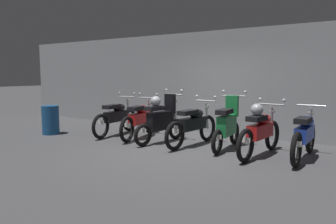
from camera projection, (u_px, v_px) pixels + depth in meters
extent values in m
plane|color=#424244|center=(179.00, 151.00, 6.88)|extent=(80.00, 80.00, 0.00)
cube|color=gray|center=(225.00, 83.00, 8.80)|extent=(16.00, 0.30, 2.85)
torus|color=black|center=(129.00, 120.00, 9.28)|extent=(0.15, 0.66, 0.65)
torus|color=black|center=(101.00, 126.00, 8.13)|extent=(0.15, 0.66, 0.65)
cube|color=black|center=(116.00, 116.00, 8.68)|extent=(0.30, 0.85, 0.28)
ellipsoid|color=black|center=(119.00, 108.00, 8.79)|extent=(0.30, 0.46, 0.22)
cube|color=black|center=(112.00, 107.00, 8.49)|extent=(0.29, 0.54, 0.10)
cylinder|color=#B7BABF|center=(127.00, 97.00, 9.10)|extent=(0.56, 0.09, 0.04)
sphere|color=#B7BABF|center=(120.00, 93.00, 9.21)|extent=(0.07, 0.07, 0.07)
sphere|color=#B7BABF|center=(135.00, 94.00, 8.97)|extent=(0.07, 0.07, 0.07)
cylinder|color=#B7BABF|center=(128.00, 109.00, 9.19)|extent=(0.07, 0.16, 0.65)
sphere|color=silver|center=(128.00, 102.00, 9.17)|extent=(0.12, 0.12, 0.12)
cube|color=white|center=(101.00, 122.00, 8.14)|extent=(0.16, 0.03, 0.10)
torus|color=black|center=(150.00, 122.00, 8.88)|extent=(0.21, 0.66, 0.65)
torus|color=black|center=(127.00, 129.00, 7.68)|extent=(0.21, 0.66, 0.65)
cube|color=red|center=(139.00, 118.00, 8.26)|extent=(0.37, 0.86, 0.28)
ellipsoid|color=red|center=(142.00, 109.00, 8.38)|extent=(0.34, 0.48, 0.22)
cube|color=black|center=(136.00, 108.00, 8.06)|extent=(0.33, 0.55, 0.10)
cylinder|color=#B7BABF|center=(148.00, 98.00, 8.70)|extent=(0.56, 0.14, 0.04)
sphere|color=#B7BABF|center=(140.00, 94.00, 8.79)|extent=(0.07, 0.07, 0.07)
sphere|color=#B7BABF|center=(157.00, 94.00, 8.59)|extent=(0.07, 0.07, 0.07)
cylinder|color=#B7BABF|center=(149.00, 111.00, 8.79)|extent=(0.08, 0.17, 0.65)
sphere|color=silver|center=(149.00, 103.00, 8.77)|extent=(0.12, 0.12, 0.12)
cube|color=white|center=(127.00, 125.00, 7.70)|extent=(0.16, 0.04, 0.10)
torus|color=black|center=(176.00, 129.00, 8.10)|extent=(0.18, 0.54, 0.53)
torus|color=black|center=(143.00, 135.00, 7.27)|extent=(0.18, 0.54, 0.53)
cube|color=black|center=(160.00, 121.00, 7.65)|extent=(0.35, 0.76, 0.44)
cube|color=black|center=(170.00, 103.00, 7.86)|extent=(0.30, 0.17, 0.48)
cube|color=black|center=(156.00, 108.00, 7.50)|extent=(0.33, 0.55, 0.10)
cylinder|color=#B7BABF|center=(174.00, 94.00, 7.93)|extent=(0.56, 0.13, 0.04)
sphere|color=#B7BABF|center=(166.00, 90.00, 8.10)|extent=(0.07, 0.07, 0.07)
sphere|color=#B7BABF|center=(182.00, 91.00, 7.75)|extent=(0.07, 0.07, 0.07)
cylinder|color=#B7BABF|center=(175.00, 113.00, 8.02)|extent=(0.08, 0.16, 0.85)
sphere|color=silver|center=(175.00, 100.00, 7.98)|extent=(0.12, 0.12, 0.12)
cube|color=white|center=(144.00, 131.00, 7.27)|extent=(0.16, 0.04, 0.10)
sphere|color=#9EA0A8|center=(156.00, 101.00, 7.48)|extent=(0.24, 0.24, 0.24)
torus|color=black|center=(208.00, 128.00, 7.86)|extent=(0.17, 0.66, 0.65)
torus|color=black|center=(175.00, 136.00, 6.87)|extent=(0.17, 0.66, 0.65)
cube|color=black|center=(192.00, 124.00, 7.34)|extent=(0.32, 0.85, 0.28)
ellipsoid|color=black|center=(196.00, 114.00, 7.43)|extent=(0.31, 0.47, 0.22)
cube|color=black|center=(188.00, 112.00, 7.17)|extent=(0.30, 0.55, 0.10)
cylinder|color=#B7BABF|center=(206.00, 101.00, 7.70)|extent=(0.56, 0.11, 0.04)
sphere|color=#B7BABF|center=(197.00, 96.00, 7.85)|extent=(0.07, 0.07, 0.07)
sphere|color=#B7BABF|center=(215.00, 97.00, 7.52)|extent=(0.07, 0.07, 0.07)
cylinder|color=#B7BABF|center=(207.00, 116.00, 7.78)|extent=(0.08, 0.17, 0.65)
sphere|color=silver|center=(207.00, 107.00, 7.75)|extent=(0.12, 0.12, 0.12)
cube|color=white|center=(176.00, 131.00, 6.88)|extent=(0.16, 0.03, 0.10)
torus|color=black|center=(234.00, 133.00, 7.52)|extent=(0.12, 0.53, 0.53)
torus|color=black|center=(217.00, 142.00, 6.53)|extent=(0.12, 0.53, 0.53)
cube|color=#197238|center=(227.00, 125.00, 6.99)|extent=(0.26, 0.75, 0.44)
cube|color=#197238|center=(232.00, 106.00, 7.25)|extent=(0.29, 0.14, 0.48)
cube|color=black|center=(225.00, 112.00, 6.82)|extent=(0.27, 0.53, 0.10)
cylinder|color=#B7BABF|center=(234.00, 96.00, 7.34)|extent=(0.56, 0.07, 0.04)
sphere|color=#B7BABF|center=(224.00, 91.00, 7.45)|extent=(0.07, 0.07, 0.07)
sphere|color=#B7BABF|center=(245.00, 92.00, 7.20)|extent=(0.07, 0.07, 0.07)
cylinder|color=#B7BABF|center=(234.00, 116.00, 7.43)|extent=(0.06, 0.15, 0.85)
sphere|color=silver|center=(235.00, 102.00, 7.40)|extent=(0.12, 0.12, 0.12)
cube|color=white|center=(218.00, 137.00, 6.54)|extent=(0.16, 0.02, 0.10)
torus|color=black|center=(272.00, 135.00, 6.91)|extent=(0.17, 0.66, 0.65)
torus|color=black|center=(245.00, 146.00, 5.92)|extent=(0.17, 0.66, 0.65)
cube|color=red|center=(260.00, 131.00, 6.40)|extent=(0.32, 0.85, 0.28)
ellipsoid|color=red|center=(264.00, 119.00, 6.49)|extent=(0.31, 0.47, 0.22)
cube|color=black|center=(257.00, 118.00, 6.22)|extent=(0.30, 0.55, 0.10)
cylinder|color=#B7BABF|center=(272.00, 104.00, 6.75)|extent=(0.56, 0.10, 0.04)
sphere|color=#B7BABF|center=(260.00, 99.00, 6.91)|extent=(0.07, 0.07, 0.07)
sphere|color=#B7BABF|center=(284.00, 100.00, 6.58)|extent=(0.07, 0.07, 0.07)
cylinder|color=#B7BABF|center=(272.00, 121.00, 6.84)|extent=(0.07, 0.16, 0.65)
sphere|color=silver|center=(272.00, 111.00, 6.81)|extent=(0.12, 0.12, 0.12)
cube|color=white|center=(246.00, 140.00, 5.93)|extent=(0.16, 0.03, 0.10)
sphere|color=#9EA0A8|center=(257.00, 110.00, 6.20)|extent=(0.24, 0.24, 0.24)
torus|color=black|center=(310.00, 138.00, 6.67)|extent=(0.11, 0.65, 0.65)
torus|color=black|center=(296.00, 150.00, 5.60)|extent=(0.11, 0.65, 0.65)
cube|color=#1E389E|center=(304.00, 133.00, 6.12)|extent=(0.24, 0.84, 0.28)
ellipsoid|color=#1E389E|center=(307.00, 121.00, 6.22)|extent=(0.27, 0.45, 0.22)
cube|color=black|center=(303.00, 120.00, 5.93)|extent=(0.25, 0.53, 0.10)
cylinder|color=#B7BABF|center=(311.00, 106.00, 6.51)|extent=(0.56, 0.05, 0.04)
cylinder|color=#B7BABF|center=(311.00, 123.00, 6.59)|extent=(0.06, 0.16, 0.65)
sphere|color=silver|center=(311.00, 113.00, 6.57)|extent=(0.12, 0.12, 0.12)
cube|color=white|center=(297.00, 144.00, 5.61)|extent=(0.16, 0.02, 0.10)
cylinder|color=navy|center=(51.00, 120.00, 8.79)|extent=(0.46, 0.46, 0.80)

